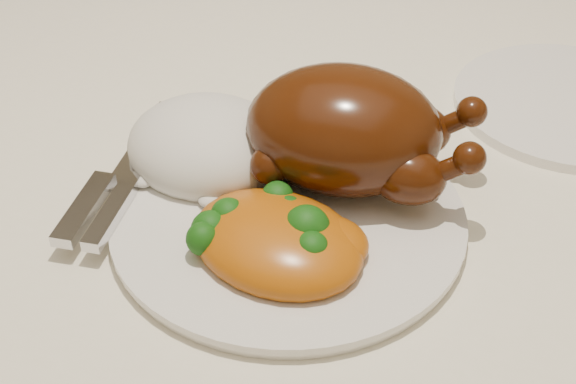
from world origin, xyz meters
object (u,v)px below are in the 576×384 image
(side_plate, at_px, (570,103))
(roast_chicken, at_px, (349,130))
(dinner_plate, at_px, (288,219))
(dining_table, at_px, (187,202))

(side_plate, height_order, roast_chicken, roast_chicken)
(side_plate, bearing_deg, roast_chicken, -130.93)
(side_plate, xyz_separation_m, roast_chicken, (-0.16, -0.18, 0.05))
(dinner_plate, bearing_deg, roast_chicken, 62.03)
(roast_chicken, bearing_deg, side_plate, 41.47)
(side_plate, relative_size, roast_chicken, 1.10)
(dining_table, bearing_deg, dinner_plate, -37.81)
(dinner_plate, xyz_separation_m, side_plate, (0.19, 0.24, -0.00))
(dining_table, height_order, roast_chicken, roast_chicken)
(dining_table, xyz_separation_m, dinner_plate, (0.14, -0.11, 0.11))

